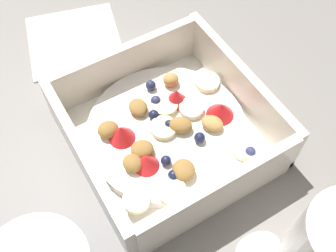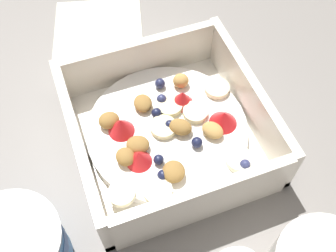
{
  "view_description": "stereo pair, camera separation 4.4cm",
  "coord_description": "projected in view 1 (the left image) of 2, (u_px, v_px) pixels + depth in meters",
  "views": [
    {
      "loc": [
        -0.21,
        0.14,
        0.4
      ],
      "look_at": [
        -0.0,
        0.01,
        0.03
      ],
      "focal_mm": 43.7,
      "sensor_mm": 36.0,
      "label": 1
    },
    {
      "loc": [
        -0.23,
        0.1,
        0.4
      ],
      "look_at": [
        -0.0,
        0.01,
        0.03
      ],
      "focal_mm": 43.7,
      "sensor_mm": 36.0,
      "label": 2
    }
  ],
  "objects": [
    {
      "name": "fruit_bowl",
      "position": [
        168.0,
        131.0,
        0.45
      ],
      "size": [
        0.2,
        0.2,
        0.07
      ],
      "color": "white",
      "rests_on": "ground"
    },
    {
      "name": "ground_plane",
      "position": [
        176.0,
        134.0,
        0.47
      ],
      "size": [
        2.4,
        2.4,
        0.0
      ],
      "primitive_type": "plane",
      "color": "gray"
    },
    {
      "name": "folded_napkin",
      "position": [
        74.0,
        39.0,
        0.55
      ],
      "size": [
        0.15,
        0.15,
        0.01
      ],
      "primitive_type": "cube",
      "rotation": [
        0.0,
        0.0,
        -0.26
      ],
      "color": "silver",
      "rests_on": "ground"
    }
  ]
}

